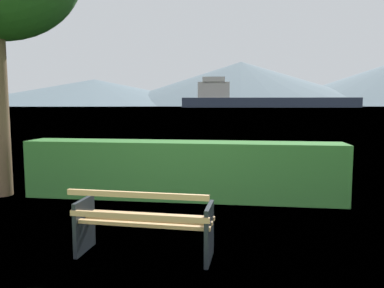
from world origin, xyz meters
The scene contains 6 objects.
ground_plane centered at (0.00, 0.00, 0.00)m, with size 1400.00×1400.00×0.00m, color #567A38.
water_surface centered at (0.00, 308.99, 0.00)m, with size 620.00×620.00×0.00m, color #7A99A8.
park_bench centered at (0.00, -0.06, 0.42)m, with size 1.69×0.65×0.87m.
hedge_row centered at (0.00, 2.81, 0.57)m, with size 6.20×0.74×1.13m, color #387A33.
cargo_ship_large centered at (10.83, 253.39, 5.74)m, with size 119.54×22.27×20.53m.
distant_hills centered at (29.64, 596.94, 31.69)m, with size 888.92×469.00×70.89m.
Camera 1 is at (1.15, -4.26, 1.84)m, focal length 34.49 mm.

